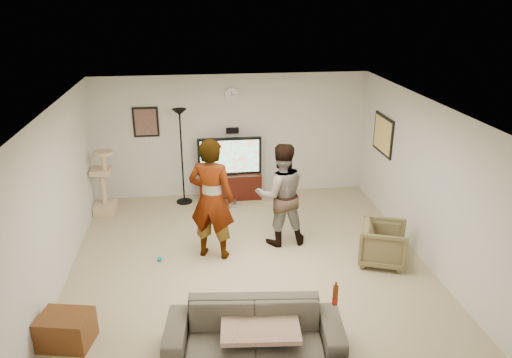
{
  "coord_description": "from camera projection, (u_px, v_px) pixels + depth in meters",
  "views": [
    {
      "loc": [
        -0.75,
        -6.79,
        4.0
      ],
      "look_at": [
        0.16,
        0.2,
        1.28
      ],
      "focal_mm": 34.18,
      "sensor_mm": 36.0,
      "label": 1
    }
  ],
  "objects": [
    {
      "name": "floor",
      "position": [
        248.0,
        259.0,
        7.82
      ],
      "size": [
        5.5,
        5.5,
        0.02
      ],
      "primitive_type": "cube",
      "color": "tan",
      "rests_on": "ground"
    },
    {
      "name": "ceiling",
      "position": [
        247.0,
        104.0,
        6.91
      ],
      "size": [
        5.5,
        5.5,
        0.02
      ],
      "primitive_type": "cube",
      "color": "white",
      "rests_on": "wall_back"
    },
    {
      "name": "wall_back",
      "position": [
        232.0,
        136.0,
        9.91
      ],
      "size": [
        5.5,
        0.04,
        2.5
      ],
      "primitive_type": "cube",
      "color": "silver",
      "rests_on": "floor"
    },
    {
      "name": "wall_front",
      "position": [
        279.0,
        289.0,
        4.82
      ],
      "size": [
        5.5,
        0.04,
        2.5
      ],
      "primitive_type": "cube",
      "color": "silver",
      "rests_on": "floor"
    },
    {
      "name": "wall_left",
      "position": [
        59.0,
        195.0,
        7.03
      ],
      "size": [
        0.04,
        5.5,
        2.5
      ],
      "primitive_type": "cube",
      "color": "silver",
      "rests_on": "floor"
    },
    {
      "name": "wall_right",
      "position": [
        420.0,
        178.0,
        7.69
      ],
      "size": [
        0.04,
        5.5,
        2.5
      ],
      "primitive_type": "cube",
      "color": "silver",
      "rests_on": "floor"
    },
    {
      "name": "wall_clock",
      "position": [
        232.0,
        95.0,
        9.57
      ],
      "size": [
        0.26,
        0.04,
        0.26
      ],
      "primitive_type": "cylinder",
      "rotation": [
        1.57,
        0.0,
        0.0
      ],
      "color": "white",
      "rests_on": "wall_back"
    },
    {
      "name": "wall_speaker",
      "position": [
        232.0,
        130.0,
        9.8
      ],
      "size": [
        0.25,
        0.1,
        0.1
      ],
      "primitive_type": "cube",
      "color": "black",
      "rests_on": "wall_back"
    },
    {
      "name": "picture_back",
      "position": [
        146.0,
        122.0,
        9.56
      ],
      "size": [
        0.42,
        0.03,
        0.52
      ],
      "primitive_type": "cube",
      "color": "brown",
      "rests_on": "wall_back"
    },
    {
      "name": "picture_right",
      "position": [
        383.0,
        135.0,
        9.08
      ],
      "size": [
        0.03,
        0.78,
        0.62
      ],
      "primitive_type": "cube",
      "color": "#DEBE64",
      "rests_on": "wall_right"
    },
    {
      "name": "tv_stand",
      "position": [
        230.0,
        186.0,
        10.03
      ],
      "size": [
        1.25,
        0.45,
        0.52
      ],
      "primitive_type": "cube",
      "color": "black",
      "rests_on": "floor"
    },
    {
      "name": "console_box",
      "position": [
        226.0,
        204.0,
        9.73
      ],
      "size": [
        0.4,
        0.3,
        0.07
      ],
      "primitive_type": "cube",
      "color": "#B5B5B5",
      "rests_on": "floor"
    },
    {
      "name": "tv",
      "position": [
        230.0,
        156.0,
        9.79
      ],
      "size": [
        1.28,
        0.08,
        0.76
      ],
      "primitive_type": "cube",
      "color": "black",
      "rests_on": "tv_stand"
    },
    {
      "name": "tv_screen",
      "position": [
        230.0,
        157.0,
        9.75
      ],
      "size": [
        1.18,
        0.01,
        0.67
      ],
      "primitive_type": "cube",
      "color": "#4AE3C7",
      "rests_on": "tv"
    },
    {
      "name": "floor_lamp",
      "position": [
        182.0,
        157.0,
        9.55
      ],
      "size": [
        0.32,
        0.32,
        1.92
      ],
      "primitive_type": "cylinder",
      "color": "black",
      "rests_on": "floor"
    },
    {
      "name": "cat_tree",
      "position": [
        102.0,
        182.0,
        9.18
      ],
      "size": [
        0.41,
        0.41,
        1.27
      ],
      "primitive_type": "cube",
      "rotation": [
        0.0,
        0.0,
        -0.01
      ],
      "color": "tan",
      "rests_on": "floor"
    },
    {
      "name": "person_left",
      "position": [
        212.0,
        199.0,
        7.55
      ],
      "size": [
        0.84,
        0.7,
        1.97
      ],
      "primitive_type": "imported",
      "rotation": [
        0.0,
        0.0,
        2.78
      ],
      "color": "#A7A7A7",
      "rests_on": "floor"
    },
    {
      "name": "person_right",
      "position": [
        281.0,
        195.0,
        8.0
      ],
      "size": [
        0.9,
        0.72,
        1.75
      ],
      "primitive_type": "imported",
      "rotation": [
        0.0,
        0.0,
        3.21
      ],
      "color": "#4550A0",
      "rests_on": "floor"
    },
    {
      "name": "sofa",
      "position": [
        254.0,
        332.0,
        5.66
      ],
      "size": [
        2.13,
        1.02,
        0.6
      ],
      "primitive_type": "imported",
      "rotation": [
        0.0,
        0.0,
        -0.11
      ],
      "color": "#49453B",
      "rests_on": "floor"
    },
    {
      "name": "throw_blanket",
      "position": [
        260.0,
        324.0,
        5.63
      ],
      "size": [
        0.96,
        0.78,
        0.06
      ],
      "primitive_type": "cube",
      "rotation": [
        0.0,
        0.0,
        -0.09
      ],
      "color": "tan",
      "rests_on": "sofa"
    },
    {
      "name": "beer_bottle",
      "position": [
        335.0,
        295.0,
        5.62
      ],
      "size": [
        0.06,
        0.06,
        0.25
      ],
      "primitive_type": "cylinder",
      "color": "#572608",
      "rests_on": "sofa"
    },
    {
      "name": "armchair",
      "position": [
        383.0,
        244.0,
        7.59
      ],
      "size": [
        0.92,
        0.91,
        0.65
      ],
      "primitive_type": "imported",
      "rotation": [
        0.0,
        0.0,
        1.21
      ],
      "color": "brown",
      "rests_on": "floor"
    },
    {
      "name": "side_table",
      "position": [
        66.0,
        330.0,
        5.85
      ],
      "size": [
        0.69,
        0.57,
        0.4
      ],
      "primitive_type": "cube",
      "rotation": [
        0.0,
        0.0,
        -0.22
      ],
      "color": "#532D13",
      "rests_on": "floor"
    },
    {
      "name": "toy_ball",
      "position": [
        160.0,
        259.0,
        7.71
      ],
      "size": [
        0.08,
        0.08,
        0.08
      ],
      "primitive_type": "sphere",
      "color": "#079493",
      "rests_on": "floor"
    }
  ]
}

